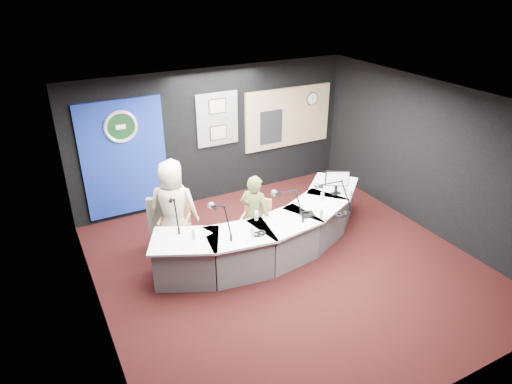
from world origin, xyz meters
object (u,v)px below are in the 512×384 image
armchair_left (175,224)px  person_woman (255,215)px  broadcast_desk (270,233)px  person_man (173,208)px  armchair_right (255,227)px

armchair_left → person_woman: size_ratio=0.73×
broadcast_desk → person_man: bearing=151.2°
armchair_right → person_woman: person_woman is taller
broadcast_desk → armchair_right: (-0.24, 0.13, 0.13)m
armchair_right → person_man: person_man is taller
person_man → person_woman: bearing=179.9°
armchair_left → person_man: person_man is taller
armchair_left → person_man: size_ratio=0.62×
person_man → person_woman: person_man is taller
broadcast_desk → person_man: (-1.46, 0.80, 0.49)m
person_man → person_woman: 1.40m
armchair_left → armchair_right: bearing=1.7°
armchair_left → armchair_right: 1.39m
armchair_right → armchair_left: bearing=-165.6°
person_woman → armchair_right: bearing=-0.0°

